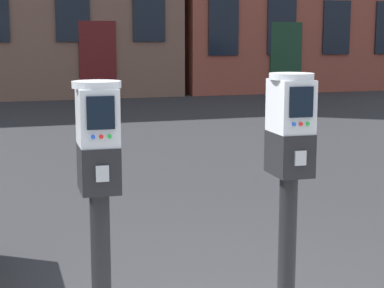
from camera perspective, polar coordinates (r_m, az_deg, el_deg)
The scene contains 2 objects.
parking_meter_near_kerb at distance 2.90m, azimuth -8.26°, elevation -2.95°, with size 0.22×0.26×1.39m.
parking_meter_twin_adjacent at distance 3.19m, azimuth 8.63°, elevation -1.61°, with size 0.22×0.26×1.40m.
Camera 1 is at (-1.09, -2.94, 1.72)m, focal length 60.13 mm.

